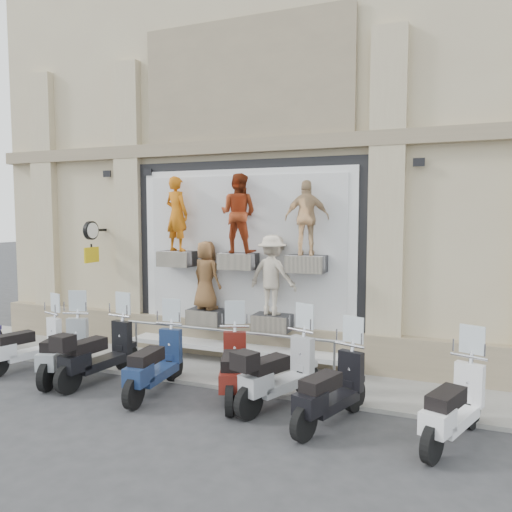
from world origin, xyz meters
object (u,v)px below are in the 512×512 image
at_px(scooter_g, 280,358).
at_px(guard_rail, 227,351).
at_px(scooter_b, 28,333).
at_px(scooter_c, 64,337).
at_px(clock_sign_bracket, 92,236).
at_px(scooter_d, 99,340).
at_px(scooter_h, 331,375).
at_px(scooter_f, 233,353).
at_px(scooter_e, 155,350).
at_px(scooter_i, 454,389).

bearing_deg(scooter_g, guard_rail, 162.30).
height_order(scooter_b, scooter_c, scooter_c).
xyz_separation_m(guard_rail, clock_sign_bracket, (-3.90, 0.47, 2.34)).
height_order(clock_sign_bracket, scooter_d, clock_sign_bracket).
relative_size(guard_rail, scooter_h, 2.49).
relative_size(clock_sign_bracket, scooter_b, 0.52).
height_order(guard_rail, scooter_c, scooter_c).
bearing_deg(scooter_f, clock_sign_bracket, 137.71).
distance_m(scooter_e, scooter_h, 3.37).
bearing_deg(scooter_h, scooter_f, -174.28).
height_order(scooter_g, scooter_i, scooter_g).
xyz_separation_m(scooter_d, scooter_g, (3.77, 0.17, 0.00)).
bearing_deg(scooter_i, scooter_h, -159.44).
relative_size(scooter_c, scooter_h, 1.03).
distance_m(scooter_b, scooter_c, 1.14).
xyz_separation_m(clock_sign_bracket, scooter_g, (5.54, -1.79, -1.94)).
bearing_deg(scooter_g, scooter_f, -158.74).
bearing_deg(scooter_i, scooter_g, -168.46).
bearing_deg(guard_rail, clock_sign_bracket, 173.16).
relative_size(scooter_e, scooter_f, 1.00).
bearing_deg(scooter_g, scooter_c, -155.91).
xyz_separation_m(guard_rail, scooter_c, (-2.94, -1.56, 0.39)).
bearing_deg(clock_sign_bracket, scooter_g, -17.85).
distance_m(scooter_b, scooter_f, 4.82).
bearing_deg(scooter_i, clock_sign_bracket, -174.81).
xyz_separation_m(clock_sign_bracket, scooter_h, (6.56, -2.22, -1.98)).
relative_size(guard_rail, clock_sign_bracket, 4.96).
distance_m(scooter_e, scooter_g, 2.37).
height_order(clock_sign_bracket, scooter_c, clock_sign_bracket).
height_order(scooter_e, scooter_g, scooter_g).
distance_m(scooter_g, scooter_i, 2.86).
xyz_separation_m(scooter_b, scooter_c, (1.13, -0.15, 0.06)).
bearing_deg(scooter_b, scooter_i, 14.79).
bearing_deg(scooter_e, scooter_b, 171.67).
bearing_deg(scooter_g, scooter_d, -156.40).
relative_size(clock_sign_bracket, scooter_f, 0.49).
height_order(guard_rail, scooter_f, scooter_f).
xyz_separation_m(scooter_d, scooter_h, (4.79, -0.27, -0.03)).
bearing_deg(clock_sign_bracket, scooter_d, -47.73).
xyz_separation_m(scooter_g, scooter_h, (1.02, -0.44, -0.04)).
distance_m(scooter_b, scooter_e, 3.37).
bearing_deg(scooter_f, scooter_e, 171.11).
xyz_separation_m(scooter_b, scooter_f, (4.81, 0.09, 0.05)).
bearing_deg(scooter_f, scooter_g, -20.98).
xyz_separation_m(scooter_g, scooter_i, (2.83, -0.42, -0.04)).
bearing_deg(scooter_e, scooter_c, 173.57).
distance_m(guard_rail, clock_sign_bracket, 4.57).
height_order(clock_sign_bracket, scooter_h, clock_sign_bracket).
bearing_deg(scooter_c, scooter_f, -14.27).
distance_m(guard_rail, scooter_d, 2.62).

